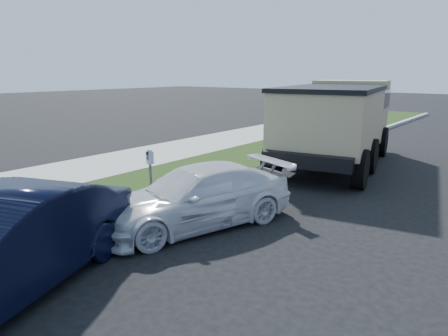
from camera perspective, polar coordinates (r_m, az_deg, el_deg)
The scene contains 5 objects.
ground at distance 7.88m, azimuth 3.52°, elevation -9.95°, with size 120.00×120.00×0.00m, color black.
streetside at distance 12.89m, azimuth -11.84°, elevation -0.51°, with size 6.12×50.00×0.15m.
parking_meter at distance 9.34m, azimuth -10.51°, elevation 0.50°, with size 0.20×0.16×1.30m.
white_wagon at distance 8.37m, azimuth -3.63°, elevation -3.99°, with size 1.73×4.24×1.23m, color silver.
dump_truck at distance 14.39m, azimuth 15.98°, elevation 6.86°, with size 4.02×7.57×2.82m.
Camera 1 is at (4.10, -5.94, 3.14)m, focal length 32.00 mm.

